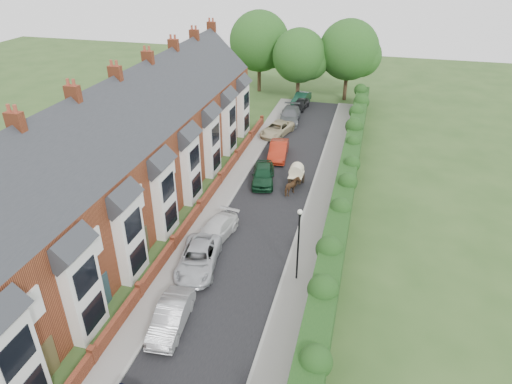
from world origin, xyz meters
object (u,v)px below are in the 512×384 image
car_red (278,150)px  car_green (263,174)px  car_silver_a (171,316)px  lamppost (299,236)px  car_grey (290,115)px  horse (292,187)px  car_beige (277,129)px  car_silver_b (198,258)px  car_white (215,230)px  horse_cart (296,173)px  car_black (300,104)px

car_red → car_green: bearing=-98.1°
car_silver_a → car_green: car_green is taller
car_silver_a → car_green: bearing=82.4°
lamppost → car_grey: size_ratio=0.94×
car_red → horse: car_red is taller
car_beige → car_silver_a: bearing=-74.9°
car_silver_b → car_grey: car_grey is taller
lamppost → car_green: lamppost is taller
lamppost → car_silver_a: lamppost is taller
car_silver_a → horse: bearing=72.4°
car_silver_b → car_white: bearing=80.9°
car_green → car_beige: bearing=85.0°
car_silver_b → car_grey: size_ratio=0.95×
car_beige → horse_cart: bearing=-55.2°
car_white → car_grey: 24.81m
horse → horse_cart: horse_cart is taller
horse_cart → horse: bearing=-90.0°
car_beige → horse: 13.33m
car_silver_b → car_green: 12.69m
car_green → car_red: car_green is taller
car_silver_b → car_black: size_ratio=1.36×
car_green → car_grey: 15.61m
car_beige → car_black: (0.99, 9.27, -0.03)m
lamppost → car_beige: size_ratio=1.04×
car_silver_b → horse_cart: (4.08, 12.97, 0.40)m
car_white → horse: horse is taller
lamppost → car_beige: lamppost is taller
car_white → horse_cart: (4.08, 9.54, 0.45)m
car_white → car_grey: (0.58, 24.80, 0.12)m
car_silver_b → car_white: (0.00, 3.43, -0.04)m
lamppost → car_red: bearing=105.8°
car_red → horse_cart: size_ratio=1.74×
horse_cart → car_silver_a: bearing=-101.3°
car_white → car_grey: car_grey is taller
horse_cart → car_silver_b: bearing=-107.5°
car_green → car_black: bearing=79.4°
car_beige → car_silver_b: bearing=-75.8°
car_beige → horse: horse is taller
car_silver_a → car_beige: 29.08m
car_red → horse_cart: bearing=-68.5°
car_silver_b → car_green: size_ratio=1.11×
car_silver_a → horse: size_ratio=2.59×
car_green → horse_cart: 2.91m
car_white → car_black: car_white is taller
car_green → car_black: size_ratio=1.22×
horse_cart → car_white: bearing=-113.2°
car_silver_a → car_white: size_ratio=0.94×
car_silver_b → car_silver_a: bearing=-94.2°
car_beige → car_grey: size_ratio=0.90×
car_black → car_beige: bearing=-88.7°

